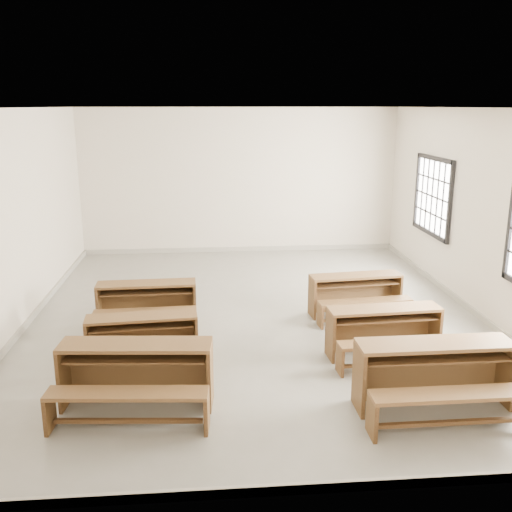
{
  "coord_description": "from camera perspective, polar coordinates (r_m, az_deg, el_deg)",
  "views": [
    {
      "loc": [
        -0.72,
        -8.4,
        3.23
      ],
      "look_at": [
        0.0,
        0.0,
        1.0
      ],
      "focal_mm": 40.0,
      "sensor_mm": 36.0,
      "label": 1
    }
  ],
  "objects": [
    {
      "name": "room",
      "position": [
        8.51,
        0.61,
        7.48
      ],
      "size": [
        8.5,
        8.5,
        3.2
      ],
      "color": "gray",
      "rests_on": "ground"
    },
    {
      "name": "desk_set_5",
      "position": [
        9.15,
        9.99,
        -3.56
      ],
      "size": [
        1.52,
        0.89,
        0.65
      ],
      "rotation": [
        0.0,
        0.0,
        0.1
      ],
      "color": "brown",
      "rests_on": "ground"
    },
    {
      "name": "desk_set_1",
      "position": [
        7.51,
        -11.3,
        -7.89
      ],
      "size": [
        1.47,
        0.85,
        0.63
      ],
      "rotation": [
        0.0,
        0.0,
        0.08
      ],
      "color": "brown",
      "rests_on": "ground"
    },
    {
      "name": "desk_set_4",
      "position": [
        7.73,
        12.76,
        -7.12
      ],
      "size": [
        1.53,
        0.87,
        0.67
      ],
      "rotation": [
        0.0,
        0.0,
        0.07
      ],
      "color": "brown",
      "rests_on": "ground"
    },
    {
      "name": "desk_set_2",
      "position": [
        8.74,
        -10.86,
        -4.45
      ],
      "size": [
        1.5,
        0.81,
        0.66
      ],
      "rotation": [
        0.0,
        0.0,
        0.03
      ],
      "color": "brown",
      "rests_on": "ground"
    },
    {
      "name": "desk_set_3",
      "position": [
        6.58,
        17.52,
        -10.97
      ],
      "size": [
        1.7,
        0.89,
        0.76
      ],
      "rotation": [
        0.0,
        0.0,
        0.01
      ],
      "color": "brown",
      "rests_on": "ground"
    },
    {
      "name": "desk_set_0",
      "position": [
        6.45,
        -11.93,
        -11.24
      ],
      "size": [
        1.71,
        0.99,
        0.74
      ],
      "rotation": [
        0.0,
        0.0,
        -0.08
      ],
      "color": "brown",
      "rests_on": "ground"
    }
  ]
}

